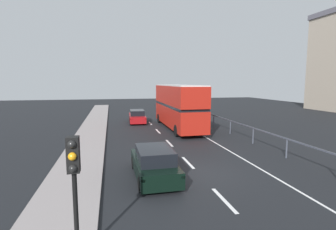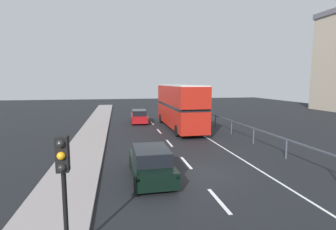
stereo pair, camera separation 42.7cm
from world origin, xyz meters
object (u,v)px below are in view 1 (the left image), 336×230
hatchback_car_near (154,163)px  traffic_signal_pole (74,168)px  sedan_car_ahead (137,117)px  double_decker_bus_red (178,105)px

hatchback_car_near → traffic_signal_pole: size_ratio=1.44×
hatchback_car_near → traffic_signal_pole: bearing=-118.9°
traffic_signal_pole → sedan_car_ahead: size_ratio=0.68×
sedan_car_ahead → traffic_signal_pole: bearing=-96.9°
traffic_signal_pole → sedan_car_ahead: 23.08m
traffic_signal_pole → double_decker_bus_red: bearing=67.9°
traffic_signal_pole → sedan_car_ahead: bearing=80.6°
double_decker_bus_red → hatchback_car_near: (-4.49, -12.81, -1.59)m
double_decker_bus_red → traffic_signal_pole: 19.59m
hatchback_car_near → traffic_signal_pole: traffic_signal_pole is taller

